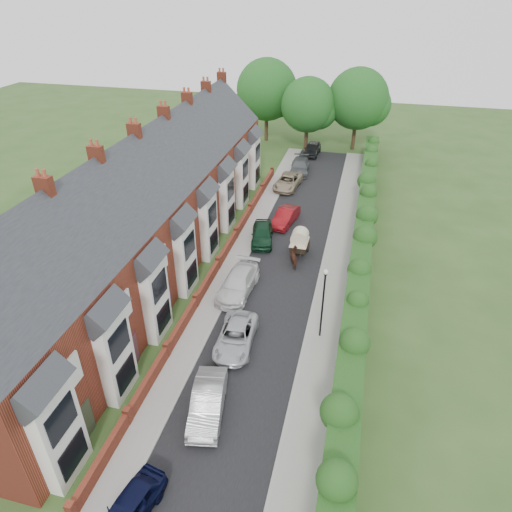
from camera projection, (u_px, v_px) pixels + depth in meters
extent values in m
plane|color=#2D4C1E|center=(253.00, 372.00, 26.65)|extent=(140.00, 140.00, 0.00)
cube|color=black|center=(281.00, 270.00, 35.83)|extent=(6.00, 58.00, 0.02)
cube|color=gray|center=(334.00, 277.00, 34.96)|extent=(2.20, 58.00, 0.12)
cube|color=gray|center=(234.00, 263.00, 36.59)|extent=(1.70, 58.00, 0.12)
cube|color=#9C9C96|center=(320.00, 275.00, 35.17)|extent=(0.18, 58.00, 0.13)
cube|color=#9C9C96|center=(244.00, 265.00, 36.42)|extent=(0.18, 58.00, 0.13)
cube|color=#133D14|center=(359.00, 267.00, 33.97)|extent=(1.50, 58.00, 2.50)
cube|color=#963726|center=(147.00, 224.00, 35.45)|extent=(8.00, 40.00, 6.50)
cube|color=#282B30|center=(142.00, 186.00, 33.74)|extent=(8.00, 40.20, 8.00)
cube|color=white|center=(60.00, 436.00, 19.95)|extent=(0.70, 2.40, 5.20)
cube|color=black|center=(73.00, 455.00, 20.51)|extent=(0.06, 1.80, 1.60)
cube|color=black|center=(62.00, 419.00, 19.25)|extent=(0.06, 1.80, 1.60)
cube|color=#282B30|center=(40.00, 387.00, 18.41)|extent=(1.70, 2.60, 1.70)
cube|color=#3F2D2D|center=(87.00, 419.00, 22.57)|extent=(0.08, 0.90, 2.10)
cube|color=white|center=(72.00, 372.00, 20.72)|extent=(0.12, 1.20, 1.60)
cube|color=white|center=(117.00, 357.00, 24.08)|extent=(0.70, 2.40, 5.20)
cube|color=black|center=(126.00, 374.00, 24.64)|extent=(0.06, 1.80, 1.60)
cube|color=black|center=(119.00, 341.00, 23.38)|extent=(0.06, 1.80, 1.60)
cube|color=#282B30|center=(104.00, 312.00, 22.54)|extent=(1.70, 2.60, 1.70)
cube|color=#3F2D2D|center=(134.00, 350.00, 26.70)|extent=(0.08, 0.90, 2.10)
cube|color=white|center=(124.00, 306.00, 24.85)|extent=(0.12, 1.20, 1.60)
cube|color=white|center=(156.00, 301.00, 28.21)|extent=(0.70, 2.40, 5.20)
cube|color=black|center=(164.00, 317.00, 28.77)|extent=(0.06, 1.80, 1.60)
cube|color=black|center=(160.00, 286.00, 27.50)|extent=(0.06, 1.80, 1.60)
cube|color=#282B30|center=(148.00, 260.00, 26.66)|extent=(1.70, 2.60, 1.70)
cube|color=#3F2D2D|center=(168.00, 300.00, 30.82)|extent=(0.08, 0.90, 2.10)
cube|color=white|center=(162.00, 259.00, 28.98)|extent=(0.12, 1.20, 1.60)
cube|color=white|center=(186.00, 259.00, 32.34)|extent=(0.70, 2.40, 5.20)
cube|color=black|center=(192.00, 274.00, 32.89)|extent=(0.06, 1.80, 1.60)
cube|color=black|center=(190.00, 245.00, 31.63)|extent=(0.06, 1.80, 1.60)
cube|color=#282B30|center=(180.00, 221.00, 30.79)|extent=(1.70, 2.60, 1.70)
cube|color=#3F2D2D|center=(194.00, 262.00, 34.95)|extent=(0.08, 0.90, 2.10)
cube|color=white|center=(190.00, 223.00, 33.11)|extent=(0.12, 1.20, 1.60)
cube|color=white|center=(209.00, 227.00, 36.47)|extent=(0.70, 2.40, 5.20)
cube|color=black|center=(214.00, 241.00, 37.02)|extent=(0.06, 1.80, 1.60)
cube|color=black|center=(213.00, 214.00, 35.76)|extent=(0.06, 1.80, 1.60)
cube|color=#282B30|center=(205.00, 192.00, 34.92)|extent=(1.70, 2.60, 1.70)
cube|color=#3F2D2D|center=(214.00, 231.00, 39.08)|extent=(0.08, 0.90, 2.10)
cube|color=white|center=(212.00, 196.00, 37.23)|extent=(0.12, 1.20, 1.60)
cube|color=white|center=(227.00, 201.00, 40.60)|extent=(0.70, 2.40, 5.20)
cube|color=black|center=(232.00, 214.00, 41.15)|extent=(0.06, 1.80, 1.60)
cube|color=black|center=(231.00, 189.00, 39.89)|extent=(0.06, 1.80, 1.60)
cube|color=#282B30|center=(224.00, 169.00, 39.05)|extent=(1.70, 2.60, 1.70)
cube|color=#3F2D2D|center=(231.00, 207.00, 43.21)|extent=(0.08, 0.90, 2.10)
cube|color=white|center=(230.00, 174.00, 41.36)|extent=(0.12, 1.20, 1.60)
cube|color=white|center=(242.00, 180.00, 44.72)|extent=(0.70, 2.40, 5.20)
cube|color=black|center=(246.00, 192.00, 45.28)|extent=(0.06, 1.80, 1.60)
cube|color=black|center=(246.00, 169.00, 44.02)|extent=(0.06, 1.80, 1.60)
cube|color=#282B30|center=(240.00, 151.00, 43.18)|extent=(1.70, 2.60, 1.70)
cube|color=#3F2D2D|center=(245.00, 187.00, 47.34)|extent=(0.08, 0.90, 2.10)
cube|color=white|center=(244.00, 156.00, 45.49)|extent=(0.12, 1.20, 1.60)
cube|color=white|center=(254.00, 163.00, 48.85)|extent=(0.70, 2.40, 5.20)
cube|color=black|center=(258.00, 174.00, 49.41)|extent=(0.06, 1.80, 1.60)
cube|color=black|center=(258.00, 152.00, 48.15)|extent=(0.06, 1.80, 1.60)
cube|color=#282B30|center=(253.00, 135.00, 47.31)|extent=(1.70, 2.60, 1.70)
cube|color=#3F2D2D|center=(256.00, 170.00, 51.47)|extent=(0.08, 0.90, 2.10)
cube|color=white|center=(256.00, 141.00, 49.62)|extent=(0.12, 1.20, 1.60)
cube|color=brown|center=(46.00, 191.00, 23.49)|extent=(0.90, 0.50, 1.60)
cylinder|color=brown|center=(38.00, 173.00, 23.03)|extent=(0.20, 0.20, 0.50)
cylinder|color=brown|center=(44.00, 174.00, 22.94)|extent=(0.20, 0.20, 0.50)
cube|color=brown|center=(97.00, 159.00, 27.61)|extent=(0.90, 0.50, 1.60)
cylinder|color=brown|center=(91.00, 143.00, 27.16)|extent=(0.20, 0.20, 0.50)
cylinder|color=brown|center=(97.00, 144.00, 27.07)|extent=(0.20, 0.20, 0.50)
cube|color=brown|center=(135.00, 135.00, 31.74)|extent=(0.90, 0.50, 1.60)
cylinder|color=brown|center=(130.00, 121.00, 31.28)|extent=(0.20, 0.20, 0.50)
cylinder|color=brown|center=(136.00, 121.00, 31.20)|extent=(0.20, 0.20, 0.50)
cube|color=brown|center=(164.00, 116.00, 35.87)|extent=(0.90, 0.50, 1.60)
cylinder|color=brown|center=(160.00, 104.00, 35.41)|extent=(0.20, 0.20, 0.50)
cylinder|color=brown|center=(165.00, 104.00, 35.33)|extent=(0.20, 0.20, 0.50)
cube|color=brown|center=(187.00, 102.00, 40.00)|extent=(0.90, 0.50, 1.60)
cylinder|color=brown|center=(184.00, 90.00, 39.54)|extent=(0.20, 0.20, 0.50)
cylinder|color=brown|center=(189.00, 91.00, 39.46)|extent=(0.20, 0.20, 0.50)
cube|color=brown|center=(206.00, 90.00, 44.13)|extent=(0.90, 0.50, 1.60)
cylinder|color=brown|center=(204.00, 79.00, 43.67)|extent=(0.20, 0.20, 0.50)
cylinder|color=brown|center=(207.00, 80.00, 43.59)|extent=(0.20, 0.20, 0.50)
cube|color=brown|center=(222.00, 80.00, 48.26)|extent=(0.90, 0.50, 1.60)
cylinder|color=brown|center=(220.00, 70.00, 47.80)|extent=(0.20, 0.20, 0.50)
cylinder|color=brown|center=(223.00, 71.00, 47.72)|extent=(0.20, 0.20, 0.50)
cube|color=brown|center=(103.00, 460.00, 21.31)|extent=(0.30, 4.70, 0.90)
cube|color=brown|center=(149.00, 381.00, 25.44)|extent=(0.30, 4.70, 0.90)
cube|color=brown|center=(183.00, 325.00, 29.57)|extent=(0.30, 4.70, 0.90)
cube|color=brown|center=(208.00, 282.00, 33.70)|extent=(0.30, 4.70, 0.90)
cube|color=brown|center=(228.00, 248.00, 37.83)|extent=(0.30, 4.70, 0.90)
cube|color=brown|center=(243.00, 221.00, 41.96)|extent=(0.30, 4.70, 0.90)
cube|color=brown|center=(256.00, 199.00, 46.08)|extent=(0.30, 4.70, 0.90)
cube|color=brown|center=(267.00, 181.00, 50.21)|extent=(0.30, 4.70, 0.90)
cube|color=brown|center=(72.00, 511.00, 19.20)|extent=(0.35, 0.35, 1.10)
cube|color=brown|center=(128.00, 416.00, 23.33)|extent=(0.35, 0.35, 1.10)
cube|color=brown|center=(167.00, 350.00, 27.45)|extent=(0.35, 0.35, 1.10)
cube|color=brown|center=(196.00, 301.00, 31.58)|extent=(0.35, 0.35, 1.10)
cube|color=brown|center=(218.00, 263.00, 35.71)|extent=(0.35, 0.35, 1.10)
cube|color=brown|center=(236.00, 233.00, 39.84)|extent=(0.35, 0.35, 1.10)
cube|color=brown|center=(250.00, 209.00, 43.97)|extent=(0.35, 0.35, 1.10)
cube|color=brown|center=(262.00, 189.00, 48.10)|extent=(0.35, 0.35, 1.10)
cube|color=brown|center=(272.00, 172.00, 52.22)|extent=(0.35, 0.35, 1.10)
cylinder|color=black|center=(322.00, 307.00, 27.99)|extent=(0.12, 0.12, 4.80)
cylinder|color=black|center=(326.00, 274.00, 26.71)|extent=(0.20, 0.20, 0.10)
sphere|color=silver|center=(326.00, 272.00, 26.63)|extent=(0.32, 0.32, 0.32)
cylinder|color=#332316|center=(306.00, 133.00, 59.04)|extent=(0.50, 0.50, 4.75)
sphere|color=#1B521D|center=(308.00, 105.00, 57.19)|extent=(6.80, 6.80, 6.80)
sphere|color=#1B521D|center=(319.00, 110.00, 57.51)|extent=(4.76, 4.76, 4.76)
cylinder|color=#332316|center=(354.00, 130.00, 59.33)|extent=(0.50, 0.50, 5.25)
sphere|color=#1B521D|center=(358.00, 99.00, 57.29)|extent=(7.60, 7.60, 7.60)
sphere|color=#1B521D|center=(370.00, 105.00, 57.61)|extent=(5.32, 5.32, 5.32)
cylinder|color=#332316|center=(266.00, 121.00, 62.55)|extent=(0.50, 0.50, 5.50)
sphere|color=#1B521D|center=(267.00, 90.00, 60.41)|extent=(8.00, 8.00, 8.00)
sphere|color=#1B521D|center=(279.00, 96.00, 60.73)|extent=(5.60, 5.60, 5.60)
imported|color=black|center=(129.00, 508.00, 19.21)|extent=(2.30, 4.08, 1.31)
imported|color=#AEADB2|center=(208.00, 402.00, 23.83)|extent=(2.41, 4.80, 1.51)
imported|color=silver|center=(236.00, 336.00, 28.30)|extent=(2.48, 4.87, 1.32)
imported|color=silver|center=(238.00, 283.00, 33.00)|extent=(2.45, 5.42, 1.54)
imported|color=#0F321D|center=(262.00, 234.00, 39.30)|extent=(2.63, 4.76, 1.53)
imported|color=maroon|center=(285.00, 217.00, 42.16)|extent=(2.24, 4.55, 1.43)
imported|color=tan|center=(288.00, 182.00, 49.36)|extent=(2.79, 5.21, 1.39)
imported|color=#525659|center=(300.00, 166.00, 53.22)|extent=(2.48, 5.24, 1.47)
imported|color=black|center=(312.00, 149.00, 58.39)|extent=(2.02, 4.60, 1.54)
imported|color=#47251A|center=(295.00, 258.00, 36.02)|extent=(1.41, 1.90, 1.46)
cube|color=black|center=(299.00, 245.00, 37.46)|extent=(1.26, 2.10, 0.52)
cylinder|color=beige|center=(300.00, 237.00, 37.07)|extent=(1.36, 1.31, 1.36)
cube|color=beige|center=(299.00, 242.00, 37.32)|extent=(1.38, 2.15, 0.04)
cylinder|color=black|center=(292.00, 244.00, 38.34)|extent=(0.08, 0.94, 0.94)
cylinder|color=black|center=(308.00, 246.00, 38.06)|extent=(0.08, 0.94, 0.94)
cylinder|color=black|center=(292.00, 251.00, 36.55)|extent=(0.06, 1.89, 0.06)
cylinder|color=black|center=(301.00, 252.00, 36.40)|extent=(0.06, 1.89, 0.06)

